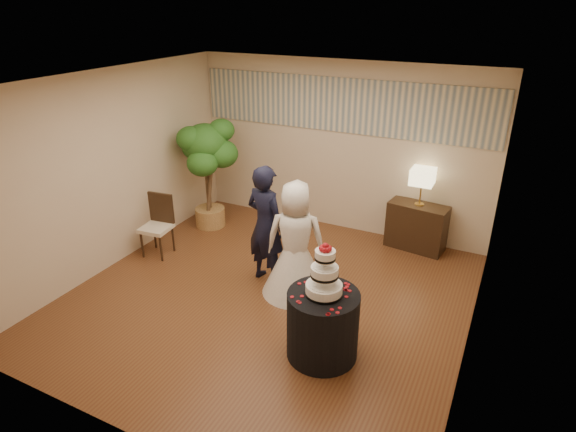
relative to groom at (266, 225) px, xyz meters
The scene contains 15 objects.
floor 0.96m from the groom, 59.83° to the right, with size 5.00×5.00×0.00m, color brown.
ceiling 2.01m from the groom, 59.83° to the right, with size 5.00×5.00×0.00m, color white.
wall_back 2.18m from the groom, 83.70° to the left, with size 5.00×0.06×2.80m, color beige.
wall_front 2.96m from the groom, 85.42° to the right, with size 5.00×0.06×2.80m, color beige.
wall_left 2.37m from the groom, behind, with size 0.06×5.00×2.80m, color beige.
wall_right 2.82m from the groom, ahead, with size 0.06×5.00×2.80m, color beige.
mural_border 2.44m from the groom, 83.64° to the left, with size 4.90×0.02×0.85m, color #A7A797.
groom is the anchor object (origin of this frame).
bride 0.51m from the groom, 11.98° to the right, with size 0.90×0.90×1.58m, color white.
cake_table 1.77m from the groom, 40.43° to the right, with size 0.79×0.79×0.79m, color black.
wedding_cake 1.73m from the groom, 40.43° to the right, with size 0.40×0.40×0.61m, color white, non-canonical shape.
console 2.54m from the groom, 48.51° to the left, with size 0.89×0.40×0.75m, color black.
table_lamp 2.51m from the groom, 48.51° to the left, with size 0.34×0.34×0.58m, color beige, non-canonical shape.
ficus_tree 2.07m from the groom, 147.07° to the left, with size 0.91×0.91×1.90m, color #29631F, non-canonical shape.
side_chair 1.90m from the groom, behind, with size 0.44×0.46×0.95m, color black, non-canonical shape.
Camera 1 is at (2.63, -4.71, 3.64)m, focal length 30.00 mm.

